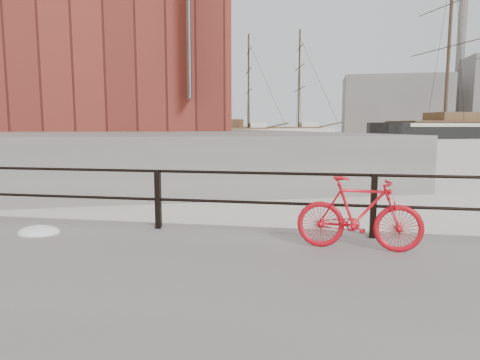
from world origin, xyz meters
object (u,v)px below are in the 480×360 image
at_px(bicycle, 359,214).
at_px(schooner_left, 217,137).
at_px(workboat_near, 59,148).
at_px(workboat_far, 106,142).
at_px(schooner_mid, 264,137).

height_order(bicycle, schooner_left, schooner_left).
height_order(workboat_near, workboat_far, same).
relative_size(bicycle, workboat_near, 0.16).
bearing_deg(workboat_far, workboat_near, -110.53).
xyz_separation_m(schooner_left, workboat_near, (-6.11, -41.08, 0.00)).
bearing_deg(bicycle, schooner_mid, 102.65).
distance_m(bicycle, workboat_far, 56.76).
xyz_separation_m(bicycle, schooner_mid, (-11.25, 80.55, -0.87)).
bearing_deg(schooner_left, schooner_mid, 28.57).
height_order(schooner_mid, schooner_left, schooner_mid).
distance_m(schooner_left, workboat_far, 26.33).
relative_size(schooner_mid, workboat_far, 3.03).
relative_size(schooner_left, workboat_near, 2.44).
xyz_separation_m(schooner_mid, workboat_far, (-17.92, -31.87, 0.00)).
height_order(bicycle, workboat_near, workboat_near).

